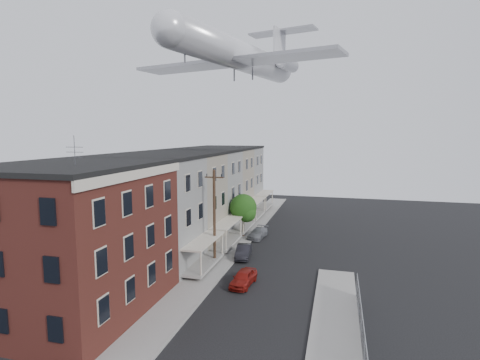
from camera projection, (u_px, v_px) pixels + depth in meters
The scene contains 17 objects.
sidewalk_left at pixel (233, 246), 40.93m from camera, with size 3.00×62.00×0.12m, color gray.
sidewalk_right at pixel (334, 353), 20.86m from camera, with size 3.00×26.00×0.12m, color gray.
curb_left at pixel (246, 247), 40.56m from camera, with size 0.15×62.00×0.14m, color gray.
curb_right at pixel (308, 349), 21.23m from camera, with size 0.15×26.00×0.14m, color gray.
corner_building at pixel (74, 238), 25.66m from camera, with size 10.31×12.30×12.15m.
row_house_a at pixel (144, 211), 34.76m from camera, with size 11.98×7.00×10.30m.
row_house_b at pixel (176, 199), 41.48m from camera, with size 11.98×7.00×10.30m.
row_house_c at pixel (199, 190), 48.20m from camera, with size 11.98×7.00×10.30m.
row_house_d at pixel (216, 183), 54.91m from camera, with size 11.98×7.00×10.30m.
row_house_e at pixel (230, 178), 61.63m from camera, with size 11.98×7.00×10.30m.
chainlink_fence at pixel (364, 352), 19.41m from camera, with size 0.06×18.06×1.90m.
utility_pole at pixel (214, 216), 34.64m from camera, with size 1.80×0.26×9.00m.
street_tree at pixel (244, 209), 44.22m from camera, with size 3.22×3.20×5.20m.
car_near at pixel (243, 278), 30.37m from camera, with size 1.48×3.67×1.25m, color maroon.
car_mid at pixel (244, 251), 37.19m from camera, with size 1.34×3.84×1.26m, color black.
car_far at pixel (258, 233), 44.25m from camera, with size 1.62×3.99×1.16m, color slate.
airplane at pixel (242, 56), 40.36m from camera, with size 23.19×26.51×7.63m.
Camera 1 is at (5.41, -14.23, 12.22)m, focal length 28.00 mm.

